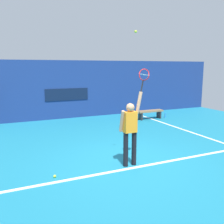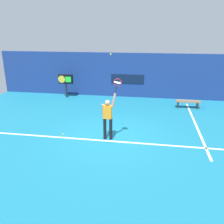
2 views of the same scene
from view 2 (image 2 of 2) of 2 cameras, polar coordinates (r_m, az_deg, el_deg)
ground_plane at (r=10.37m, az=-0.36°, el=-5.75°), size 18.00×18.00×0.00m
back_wall at (r=16.31m, az=3.75°, el=8.73°), size 18.00×0.20×2.94m
sponsor_banner_center at (r=16.23m, az=3.68°, el=7.84°), size 2.20×0.03×0.60m
court_baseline at (r=9.92m, az=-0.87°, el=-6.92°), size 10.00×0.10×0.01m
court_sideline at (r=12.28m, az=19.29°, el=-2.83°), size 0.10×7.00×0.01m
tennis_player at (r=9.74m, az=-1.02°, el=-1.01°), size 0.60×0.31×1.99m
tennis_racket at (r=9.30m, az=1.27°, el=6.83°), size 0.37×0.27×0.62m
tennis_ball at (r=9.19m, az=-0.32°, el=13.60°), size 0.07×0.07×0.07m
scoreboard_clock at (r=16.38m, az=-10.97°, el=7.49°), size 0.96×0.20×1.56m
court_bench at (r=14.67m, az=17.59°, el=2.19°), size 1.40×0.36×0.45m
water_bottle at (r=14.89m, az=21.13°, el=1.16°), size 0.07×0.07×0.24m
spare_ball at (r=10.68m, az=-11.60°, el=-5.21°), size 0.07×0.07×0.07m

